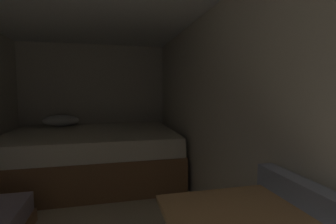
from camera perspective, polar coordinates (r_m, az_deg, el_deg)
name	(u,v)px	position (r m, az deg, el deg)	size (l,w,h in m)	color
wall_back	(95,104)	(4.71, -16.45, 1.75)	(2.60, 0.05, 2.13)	beige
wall_right	(218,116)	(2.47, 11.34, -0.95)	(0.05, 4.88, 2.13)	beige
bed	(92,155)	(3.89, -16.97, -9.43)	(2.38, 1.74, 0.91)	brown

